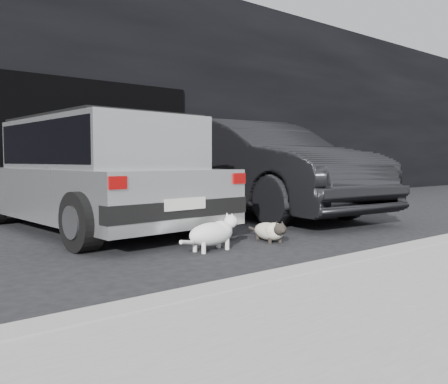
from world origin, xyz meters
TOP-DOWN VIEW (x-y plane):
  - ground at (0.00, 0.00)m, footprint 80.00×80.00m
  - building_facade at (1.00, 6.00)m, footprint 34.00×4.00m
  - garage_opening at (1.00, 3.99)m, footprint 4.00×0.10m
  - curb at (1.00, -2.60)m, footprint 18.00×0.25m
  - silver_hatchback at (-0.34, 1.25)m, footprint 2.35×4.41m
  - second_car at (2.71, 1.25)m, footprint 2.26×5.36m
  - cat_siamese at (0.86, -1.05)m, footprint 0.41×0.80m
  - cat_white at (-0.02, -1.05)m, footprint 0.86×0.33m

SIDE VIEW (x-z plane):
  - ground at x=0.00m, z-range 0.00..0.00m
  - curb at x=1.00m, z-range 0.00..0.12m
  - cat_siamese at x=0.86m, z-range -0.01..0.27m
  - cat_white at x=-0.02m, z-range -0.01..0.40m
  - second_car at x=2.71m, z-range 0.00..1.72m
  - silver_hatchback at x=-0.34m, z-range 0.07..1.66m
  - garage_opening at x=1.00m, z-range 0.00..2.60m
  - building_facade at x=1.00m, z-range 0.00..5.00m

